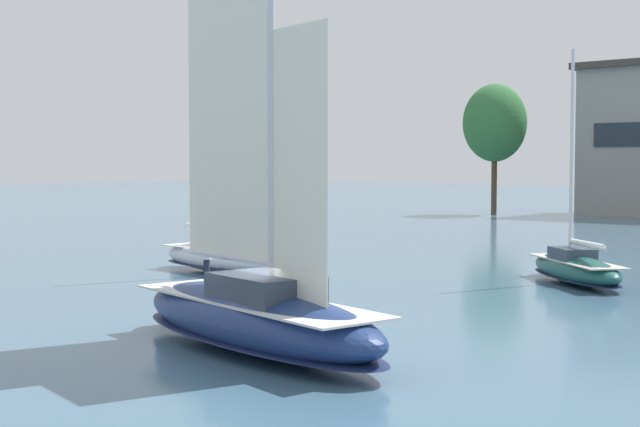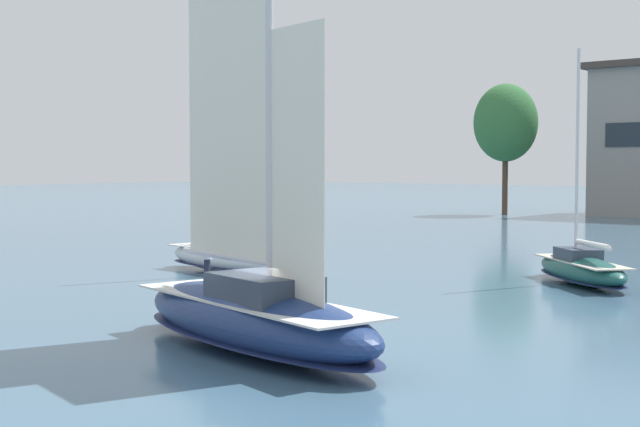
{
  "view_description": "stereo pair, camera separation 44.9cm",
  "coord_description": "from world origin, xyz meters",
  "px_view_note": "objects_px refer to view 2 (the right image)",
  "views": [
    {
      "loc": [
        17.34,
        -18.56,
        5.34
      ],
      "look_at": [
        0.0,
        3.0,
        3.84
      ],
      "focal_mm": 50.0,
      "sensor_mm": 36.0,
      "label": 1
    },
    {
      "loc": [
        17.69,
        -18.27,
        5.34
      ],
      "look_at": [
        0.0,
        3.0,
        3.84
      ],
      "focal_mm": 50.0,
      "sensor_mm": 36.0,
      "label": 2
    }
  ],
  "objects_px": {
    "sailboat_moored_near_marina": "(581,268)",
    "tree_shore_center": "(506,123)",
    "sailboat_main": "(254,310)",
    "sailboat_moored_mid_channel": "(232,256)"
  },
  "relations": [
    {
      "from": "sailboat_moored_mid_channel",
      "to": "sailboat_main",
      "type": "bearing_deg",
      "value": -42.73
    },
    {
      "from": "sailboat_main",
      "to": "sailboat_moored_near_marina",
      "type": "bearing_deg",
      "value": 86.24
    },
    {
      "from": "tree_shore_center",
      "to": "sailboat_main",
      "type": "height_order",
      "value": "sailboat_main"
    },
    {
      "from": "sailboat_main",
      "to": "sailboat_moored_near_marina",
      "type": "relative_size",
      "value": 1.44
    },
    {
      "from": "tree_shore_center",
      "to": "sailboat_main",
      "type": "distance_m",
      "value": 74.32
    },
    {
      "from": "sailboat_moored_near_marina",
      "to": "tree_shore_center",
      "type": "bearing_deg",
      "value": 121.41
    },
    {
      "from": "tree_shore_center",
      "to": "sailboat_moored_near_marina",
      "type": "distance_m",
      "value": 57.48
    },
    {
      "from": "sailboat_moored_near_marina",
      "to": "sailboat_moored_mid_channel",
      "type": "distance_m",
      "value": 16.61
    },
    {
      "from": "sailboat_main",
      "to": "sailboat_moored_mid_channel",
      "type": "height_order",
      "value": "sailboat_main"
    },
    {
      "from": "sailboat_main",
      "to": "tree_shore_center",
      "type": "bearing_deg",
      "value": 112.52
    }
  ]
}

